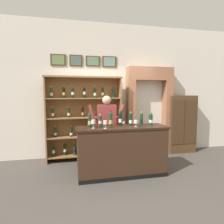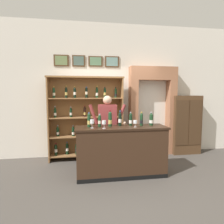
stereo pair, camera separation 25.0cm
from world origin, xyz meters
name	(u,v)px [view 1 (the left image)]	position (x,y,z in m)	size (l,w,h in m)	color
ground_plane	(119,175)	(0.00, 0.00, -0.01)	(14.00, 14.00, 0.02)	#47423D
back_wall	(106,90)	(0.00, 1.52, 1.80)	(12.00, 0.19, 3.60)	silver
wine_shelf	(84,117)	(-0.64, 1.16, 1.12)	(1.92, 0.36, 2.14)	olive
archway_doorway	(148,105)	(1.21, 1.38, 1.37)	(1.32, 0.45, 2.44)	#9E6647
side_cabinet	(181,124)	(2.18, 1.21, 0.83)	(0.81, 0.37, 1.65)	#4C331E
tasting_counter	(122,151)	(0.06, 0.00, 0.52)	(1.89, 0.58, 1.03)	#382316
shopkeeper	(107,123)	(-0.16, 0.53, 1.03)	(0.88, 0.22, 1.67)	#2D3347
tasting_bottle_riserva	(90,120)	(-0.60, 0.07, 1.18)	(0.07, 0.07, 0.30)	#19381E
tasting_bottle_chianti	(100,121)	(-0.38, 0.09, 1.16)	(0.07, 0.07, 0.27)	#19381E
tasting_bottle_brunello	(111,119)	(-0.16, 0.09, 1.19)	(0.08, 0.08, 0.34)	#19381E
tasting_bottle_vin_santo	(120,119)	(0.05, 0.11, 1.18)	(0.07, 0.07, 0.33)	black
tasting_bottle_grappa	(131,119)	(0.29, 0.12, 1.17)	(0.07, 0.07, 0.29)	black
tasting_bottle_bianco	(141,119)	(0.51, 0.07, 1.17)	(0.07, 0.07, 0.30)	#19381E
tasting_bottle_super_tuscan	(151,119)	(0.73, 0.07, 1.16)	(0.08, 0.08, 0.29)	#19381E
wine_glass_center	(136,122)	(0.33, -0.08, 1.13)	(0.08, 0.08, 0.14)	silver
wine_glass_spare	(93,122)	(-0.54, -0.06, 1.16)	(0.08, 0.08, 0.17)	silver
wine_glass_left	(105,123)	(-0.32, -0.15, 1.15)	(0.08, 0.08, 0.16)	silver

